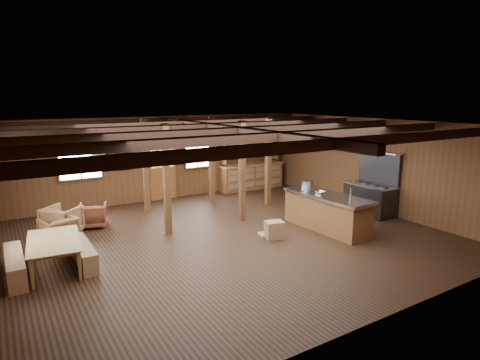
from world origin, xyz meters
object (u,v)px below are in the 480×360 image
Objects in this scene: commercial_range at (372,193)px; armchair_a at (59,231)px; armchair_b at (93,215)px; armchair_c at (62,220)px; dining_table at (57,254)px; kitchen_island at (327,211)px.

armchair_a is at bearing 165.76° from commercial_range.
armchair_a is 1.35m from armchair_b.
armchair_b is 0.88× the size of armchair_c.
dining_table is (-8.55, 0.64, -0.31)m from commercial_range.
dining_table is 2.41× the size of armchair_a.
commercial_range is at bearing 148.34° from armchair_a.
armchair_b is at bearing -20.95° from dining_table.
dining_table is at bearing 175.70° from commercial_range.
kitchen_island is 6.22m from armchair_b.
commercial_range reaches higher than armchair_b.
armchair_b is (0.98, 0.93, -0.01)m from armchair_a.
armchair_a is (-8.32, 2.11, -0.29)m from commercial_range.
kitchen_island is 6.66m from armchair_a.
armchair_c is (0.41, 2.19, 0.06)m from dining_table.
commercial_range is at bearing 6.93° from kitchen_island.
kitchen_island reaches higher than armchair_b.
armchair_c reaches higher than armchair_a.
armchair_c is (-0.80, -0.21, 0.04)m from armchair_b.
kitchen_island is 2.18m from commercial_range.
armchair_c is (-6.00, 3.21, -0.11)m from kitchen_island.
dining_table is 2.23m from armchair_c.
dining_table is at bearing 168.17° from kitchen_island.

